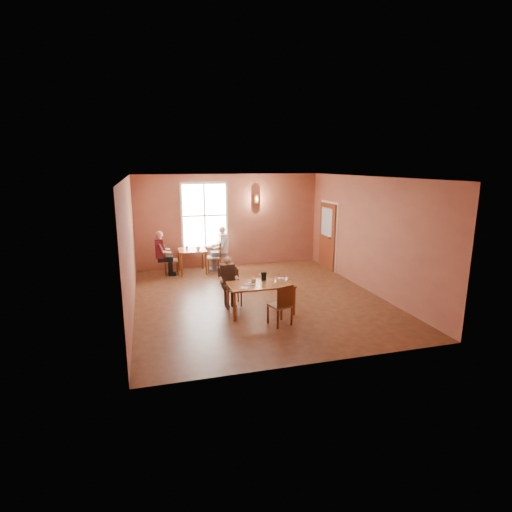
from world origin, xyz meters
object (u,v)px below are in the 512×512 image
object	(u,v)px
second_table	(192,261)
chair_diner_white	(213,257)
chair_empty	(280,304)
diner_maroon	(170,253)
main_table	(260,298)
chair_diner_main	(233,288)
chair_diner_maroon	(171,260)
diner_main	(233,283)
diner_white	(214,250)

from	to	relation	value
second_table	chair_diner_white	bearing A→B (deg)	0.00
chair_empty	chair_diner_white	world-z (taller)	chair_diner_white
chair_diner_white	diner_maroon	bearing A→B (deg)	90.00
chair_diner_white	diner_maroon	size ratio (longest dim) A/B	0.71
chair_diner_white	main_table	bearing A→B (deg)	-173.58
main_table	diner_maroon	xyz separation A→B (m)	(-1.76, 3.84, 0.33)
chair_empty	diner_maroon	distance (m)	5.03
chair_diner_main	chair_empty	bearing A→B (deg)	115.74
second_table	chair_diner_maroon	distance (m)	0.65
chair_diner_main	second_table	distance (m)	3.24
diner_main	diner_white	world-z (taller)	diner_white
chair_empty	diner_white	world-z (taller)	diner_white
main_table	chair_diner_main	xyz separation A→B (m)	(-0.50, 0.65, 0.08)
chair_diner_white	chair_diner_maroon	size ratio (longest dim) A/B	1.06
chair_diner_main	second_table	bearing A→B (deg)	-79.66
main_table	second_table	xyz separation A→B (m)	(-1.08, 3.84, 0.03)
chair_empty	chair_diner_white	size ratio (longest dim) A/B	0.95
diner_main	chair_diner_white	xyz separation A→B (m)	(0.07, 3.22, -0.09)
diner_white	diner_maroon	bearing A→B (deg)	90.00
second_table	diner_maroon	bearing A→B (deg)	180.00
chair_diner_maroon	diner_maroon	bearing A→B (deg)	-90.00
main_table	diner_main	distance (m)	0.83
chair_diner_main	diner_main	distance (m)	0.14
chair_diner_main	chair_diner_maroon	world-z (taller)	chair_diner_maroon
main_table	second_table	distance (m)	3.99
chair_diner_white	diner_white	size ratio (longest dim) A/B	0.69
chair_diner_main	diner_maroon	xyz separation A→B (m)	(-1.26, 3.19, 0.25)
chair_diner_main	diner_main	size ratio (longest dim) A/B	0.75
diner_white	main_table	bearing A→B (deg)	-174.02
diner_white	chair_diner_maroon	distance (m)	1.35
chair_empty	second_table	distance (m)	4.81
chair_empty	diner_maroon	world-z (taller)	diner_maroon
chair_empty	chair_diner_maroon	size ratio (longest dim) A/B	1.00
main_table	chair_diner_white	xyz separation A→B (m)	(-0.43, 3.84, 0.13)
chair_diner_main	diner_white	size ratio (longest dim) A/B	0.61
chair_empty	diner_main	bearing A→B (deg)	98.77
chair_diner_main	chair_diner_white	bearing A→B (deg)	-91.21
chair_diner_maroon	diner_maroon	distance (m)	0.22
diner_main	diner_white	bearing A→B (deg)	-91.73
chair_empty	chair_diner_maroon	distance (m)	5.02
main_table	chair_diner_maroon	bearing A→B (deg)	114.27
second_table	diner_maroon	size ratio (longest dim) A/B	0.63
diner_main	diner_white	size ratio (longest dim) A/B	0.82
main_table	diner_main	xyz separation A→B (m)	(-0.50, 0.62, 0.22)
chair_diner_main	second_table	world-z (taller)	chair_diner_main
second_table	diner_white	world-z (taller)	diner_white
chair_empty	chair_diner_white	distance (m)	4.68
chair_diner_white	chair_diner_maroon	bearing A→B (deg)	90.00
second_table	diner_maroon	distance (m)	0.74
diner_white	diner_main	bearing A→B (deg)	178.27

